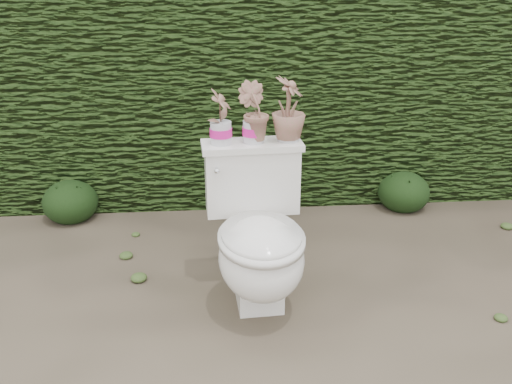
{
  "coord_description": "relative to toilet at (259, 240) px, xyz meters",
  "views": [
    {
      "loc": [
        -0.18,
        -2.48,
        1.65
      ],
      "look_at": [
        0.03,
        0.1,
        0.55
      ],
      "focal_mm": 40.0,
      "sensor_mm": 36.0,
      "label": 1
    }
  ],
  "objects": [
    {
      "name": "hedge",
      "position": [
        -0.03,
        1.64,
        0.44
      ],
      "size": [
        8.0,
        1.0,
        1.6
      ],
      "primitive_type": "cube",
      "color": "#2E4818",
      "rests_on": "ground"
    },
    {
      "name": "potted_plant_right",
      "position": [
        0.17,
        0.25,
        0.57
      ],
      "size": [
        0.21,
        0.21,
        0.3
      ],
      "primitive_type": "imported",
      "rotation": [
        0.0,
        0.0,
        1.33
      ],
      "color": "#287424",
      "rests_on": "toilet"
    },
    {
      "name": "liriope_clump_3",
      "position": [
        1.1,
        1.09,
        -0.21
      ],
      "size": [
        0.35,
        0.35,
        0.28
      ],
      "primitive_type": "ellipsoid",
      "color": "black",
      "rests_on": "ground"
    },
    {
      "name": "liriope_clump_2",
      "position": [
        0.06,
        1.05,
        -0.19
      ],
      "size": [
        0.41,
        0.41,
        0.32
      ],
      "primitive_type": "ellipsoid",
      "color": "black",
      "rests_on": "ground"
    },
    {
      "name": "liriope_clump_1",
      "position": [
        -1.16,
        1.09,
        -0.21
      ],
      "size": [
        0.36,
        0.36,
        0.29
      ],
      "primitive_type": "ellipsoid",
      "color": "black",
      "rests_on": "ground"
    },
    {
      "name": "potted_plant_center",
      "position": [
        -0.01,
        0.24,
        0.56
      ],
      "size": [
        0.2,
        0.19,
        0.28
      ],
      "primitive_type": "imported",
      "rotation": [
        0.0,
        0.0,
        2.59
      ],
      "color": "#287424",
      "rests_on": "toilet"
    },
    {
      "name": "potted_plant_left",
      "position": [
        -0.17,
        0.23,
        0.55
      ],
      "size": [
        0.14,
        0.16,
        0.26
      ],
      "primitive_type": "imported",
      "rotation": [
        0.0,
        0.0,
        1.19
      ],
      "color": "#287424",
      "rests_on": "toilet"
    },
    {
      "name": "ground",
      "position": [
        -0.03,
        0.04,
        -0.36
      ],
      "size": [
        60.0,
        60.0,
        0.0
      ],
      "primitive_type": "plane",
      "color": "brown",
      "rests_on": "ground"
    },
    {
      "name": "toilet",
      "position": [
        0.0,
        0.0,
        0.0
      ],
      "size": [
        0.51,
        0.7,
        0.78
      ],
      "rotation": [
        0.0,
        0.0,
        0.06
      ],
      "color": "silver",
      "rests_on": "ground"
    }
  ]
}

